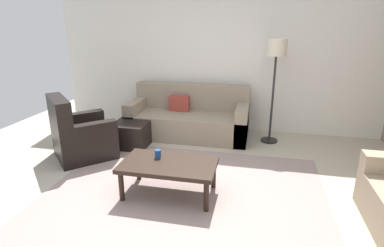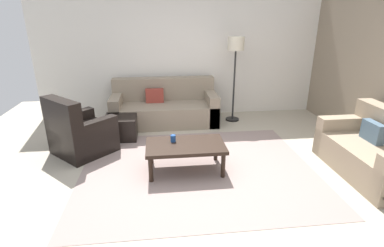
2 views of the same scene
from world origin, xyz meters
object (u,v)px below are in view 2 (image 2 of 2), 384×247
object	(u,v)px
coffee_table	(185,147)
cup	(173,138)
ottoman	(121,127)
couch_main	(165,108)
couch_loveseat	(378,154)
armchair_leather	(79,136)
lamp_standing	(236,52)

from	to	relation	value
coffee_table	cup	xyz separation A→B (m)	(-0.17, 0.10, 0.10)
ottoman	couch_main	bearing A→B (deg)	43.33
couch_loveseat	armchair_leather	bearing A→B (deg)	164.95
couch_loveseat	lamp_standing	distance (m)	3.03
cup	lamp_standing	distance (m)	2.54
couch_loveseat	coffee_table	xyz separation A→B (m)	(-2.64, 0.40, 0.06)
armchair_leather	lamp_standing	xyz separation A→B (m)	(2.82, 1.28, 1.10)
couch_loveseat	armchair_leather	distance (m)	4.42
coffee_table	cup	distance (m)	0.22
couch_main	ottoman	distance (m)	1.11
couch_loveseat	lamp_standing	size ratio (longest dim) A/B	0.90
couch_main	cup	world-z (taller)	couch_main
couch_main	armchair_leather	xyz separation A→B (m)	(-1.40, -1.34, 0.01)
cup	couch_main	bearing A→B (deg)	91.90
couch_main	armchair_leather	size ratio (longest dim) A/B	1.85
ottoman	lamp_standing	xyz separation A→B (m)	(2.23, 0.70, 1.21)
armchair_leather	lamp_standing	size ratio (longest dim) A/B	0.66
armchair_leather	ottoman	size ratio (longest dim) A/B	2.02
couch_main	cup	bearing A→B (deg)	-88.10
armchair_leather	ottoman	world-z (taller)	armchair_leather
coffee_table	lamp_standing	distance (m)	2.57
cup	lamp_standing	bearing A→B (deg)	54.64
armchair_leather	lamp_standing	world-z (taller)	lamp_standing
couch_main	armchair_leather	bearing A→B (deg)	-136.07
ottoman	coffee_table	world-z (taller)	coffee_table
couch_loveseat	coffee_table	bearing A→B (deg)	171.31
couch_main	ottoman	bearing A→B (deg)	-136.67
couch_main	armchair_leather	world-z (taller)	armchair_leather
armchair_leather	coffee_table	xyz separation A→B (m)	(1.63, -0.74, 0.05)
armchair_leather	coffee_table	distance (m)	1.79
lamp_standing	coffee_table	bearing A→B (deg)	-120.61
couch_main	lamp_standing	distance (m)	1.81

